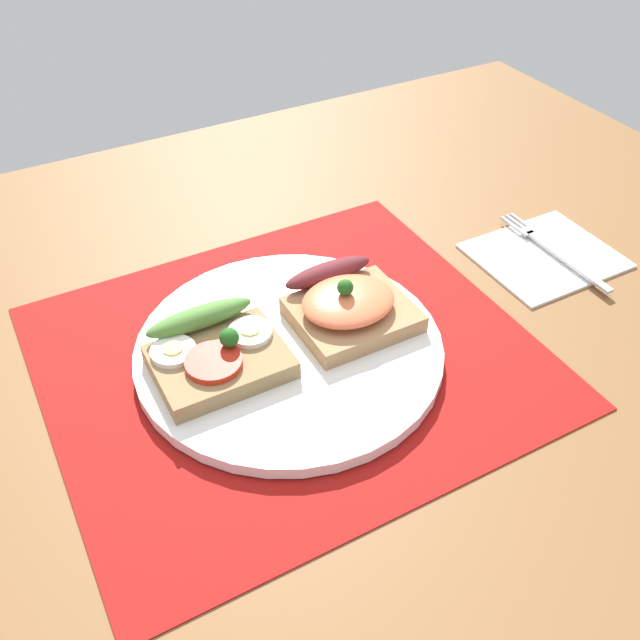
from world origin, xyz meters
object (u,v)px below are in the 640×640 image
object	(u,v)px
napkin	(545,255)
fork	(551,249)
sandwich_salmon	(349,306)
sandwich_egg_tomato	(217,354)
plate	(289,349)

from	to	relation	value
napkin	fork	world-z (taller)	fork
sandwich_salmon	fork	bearing A→B (deg)	1.14
sandwich_egg_tomato	napkin	distance (cm)	35.77
plate	sandwich_salmon	distance (cm)	6.44
sandwich_salmon	napkin	size ratio (longest dim) A/B	0.74
fork	sandwich_egg_tomato	bearing A→B (deg)	-179.60
plate	sandwich_salmon	bearing A→B (deg)	2.49
sandwich_salmon	napkin	xyz separation A→B (cm)	(23.40, 0.43, -2.80)
sandwich_salmon	plate	bearing A→B (deg)	-177.51
plate	sandwich_egg_tomato	size ratio (longest dim) A/B	2.47
sandwich_salmon	napkin	world-z (taller)	sandwich_salmon
plate	napkin	size ratio (longest dim) A/B	1.91
sandwich_egg_tomato	fork	world-z (taller)	sandwich_egg_tomato
sandwich_egg_tomato	sandwich_salmon	bearing A→B (deg)	-1.04
plate	sandwich_egg_tomato	distance (cm)	6.54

